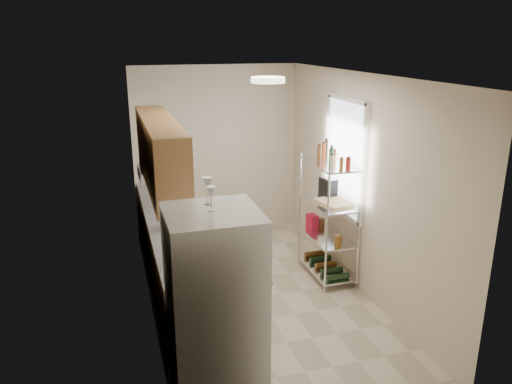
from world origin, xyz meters
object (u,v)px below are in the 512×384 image
refrigerator (215,314)px  rice_cooker (172,220)px  espresso_machine (328,187)px  cutting_board (335,202)px  frying_pan_large (170,211)px

refrigerator → rice_cooker: bearing=92.7°
espresso_machine → refrigerator: bearing=-141.0°
rice_cooker → espresso_machine: 2.06m
cutting_board → espresso_machine: 0.30m
rice_cooker → frying_pan_large: size_ratio=1.01×
espresso_machine → frying_pan_large: bearing=163.5°
frying_pan_large → cutting_board: (1.97, -0.55, 0.11)m
rice_cooker → espresso_machine: espresso_machine is taller
frying_pan_large → refrigerator: bearing=-76.0°
frying_pan_large → espresso_machine: bearing=5.1°
rice_cooker → cutting_board: size_ratio=0.54×
rice_cooker → espresso_machine: (2.03, 0.26, 0.15)m
cutting_board → espresso_machine: (0.02, 0.28, 0.12)m
frying_pan_large → cutting_board: 2.05m
cutting_board → espresso_machine: espresso_machine is taller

